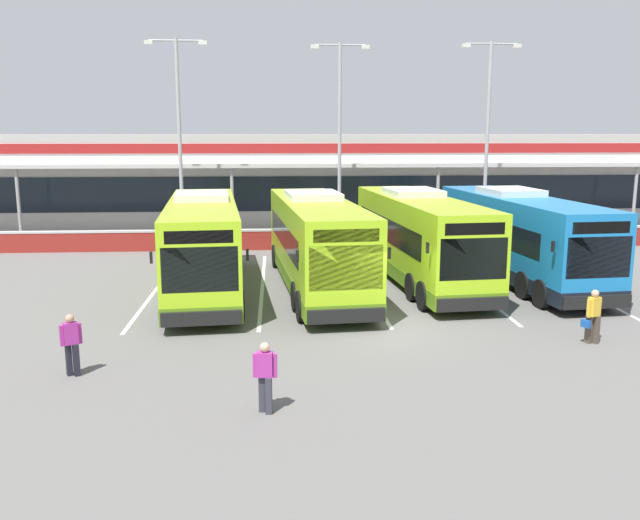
% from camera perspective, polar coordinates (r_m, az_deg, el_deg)
% --- Properties ---
extents(ground_plane, '(200.00, 200.00, 0.00)m').
position_cam_1_polar(ground_plane, '(21.77, 5.94, -5.56)').
color(ground_plane, '#605E5B').
extents(terminal_building, '(70.00, 13.00, 6.00)m').
position_cam_1_polar(terminal_building, '(47.72, 0.55, 7.10)').
color(terminal_building, silver).
rests_on(terminal_building, ground).
extents(red_barrier_wall, '(60.00, 0.40, 1.10)m').
position_cam_1_polar(red_barrier_wall, '(35.70, 2.05, 1.86)').
color(red_barrier_wall, maroon).
rests_on(red_barrier_wall, ground).
extents(coach_bus_leftmost, '(3.82, 12.33, 3.78)m').
position_cam_1_polar(coach_bus_leftmost, '(26.41, -9.97, 1.22)').
color(coach_bus_leftmost, '#9ED11E').
rests_on(coach_bus_leftmost, ground).
extents(coach_bus_left_centre, '(3.82, 12.33, 3.78)m').
position_cam_1_polar(coach_bus_left_centre, '(26.30, -0.30, 1.34)').
color(coach_bus_left_centre, '#9ED11E').
rests_on(coach_bus_left_centre, ground).
extents(coach_bus_centre, '(3.82, 12.33, 3.78)m').
position_cam_1_polar(coach_bus_centre, '(28.01, 8.41, 1.81)').
color(coach_bus_centre, '#9ED11E').
rests_on(coach_bus_centre, ground).
extents(coach_bus_right_centre, '(3.82, 12.33, 3.78)m').
position_cam_1_polar(coach_bus_right_centre, '(29.20, 16.55, 1.84)').
color(coach_bus_right_centre, '#1972B7').
rests_on(coach_bus_right_centre, ground).
extents(bay_stripe_far_west, '(0.14, 13.00, 0.01)m').
position_cam_1_polar(bay_stripe_far_west, '(27.68, -13.67, -2.24)').
color(bay_stripe_far_west, silver).
rests_on(bay_stripe_far_west, ground).
extents(bay_stripe_west, '(0.14, 13.00, 0.01)m').
position_cam_1_polar(bay_stripe_west, '(27.27, -4.94, -2.17)').
color(bay_stripe_west, silver).
rests_on(bay_stripe_west, ground).
extents(bay_stripe_mid_west, '(0.14, 13.00, 0.01)m').
position_cam_1_polar(bay_stripe_mid_west, '(27.51, 3.84, -2.04)').
color(bay_stripe_mid_west, silver).
rests_on(bay_stripe_mid_west, ground).
extents(bay_stripe_centre, '(0.14, 13.00, 0.01)m').
position_cam_1_polar(bay_stripe_centre, '(28.37, 12.29, -1.87)').
color(bay_stripe_centre, silver).
rests_on(bay_stripe_centre, ground).
extents(bay_stripe_mid_east, '(0.14, 13.00, 0.01)m').
position_cam_1_polar(bay_stripe_mid_east, '(29.80, 20.08, -1.68)').
color(bay_stripe_mid_east, silver).
rests_on(bay_stripe_mid_east, ground).
extents(pedestrian_with_handbag, '(0.64, 0.44, 1.62)m').
position_cam_1_polar(pedestrian_with_handbag, '(21.18, 22.31, -4.39)').
color(pedestrian_with_handbag, '#4C4238').
rests_on(pedestrian_with_handbag, ground).
extents(pedestrian_in_dark_coat, '(0.54, 0.33, 1.62)m').
position_cam_1_polar(pedestrian_in_dark_coat, '(14.94, -4.71, -9.76)').
color(pedestrian_in_dark_coat, '#33333D').
rests_on(pedestrian_in_dark_coat, ground).
extents(pedestrian_child, '(0.52, 0.35, 1.62)m').
position_cam_1_polar(pedestrian_child, '(18.19, -20.49, -6.64)').
color(pedestrian_child, black).
rests_on(pedestrian_child, ground).
extents(lamp_post_west, '(3.24, 0.28, 11.00)m').
position_cam_1_polar(lamp_post_west, '(37.08, -11.94, 10.87)').
color(lamp_post_west, '#9E9EA3').
rests_on(lamp_post_west, ground).
extents(lamp_post_centre, '(3.24, 0.28, 11.00)m').
position_cam_1_polar(lamp_post_centre, '(38.13, 1.69, 11.08)').
color(lamp_post_centre, '#9E9EA3').
rests_on(lamp_post_centre, ground).
extents(lamp_post_east, '(3.24, 0.28, 11.00)m').
position_cam_1_polar(lamp_post_east, '(38.76, 14.13, 10.76)').
color(lamp_post_east, '#9E9EA3').
rests_on(lamp_post_east, ground).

